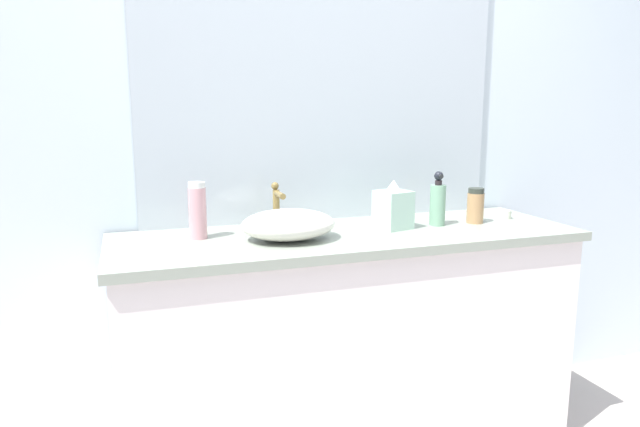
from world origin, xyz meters
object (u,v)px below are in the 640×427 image
Objects in this scene: soap_dispenser at (438,203)px; tissue_box at (393,208)px; sink_basin at (288,225)px; candle_jar at (504,214)px; perfume_bottle at (198,211)px; lotion_bottle at (475,206)px.

tissue_box is at bearing 178.61° from soap_dispenser.
sink_basin is 0.92m from candle_jar.
perfume_bottle is (-0.88, 0.07, 0.01)m from soap_dispenser.
candle_jar is (0.92, 0.07, -0.03)m from sink_basin.
soap_dispenser is 1.52× the size of lotion_bottle.
candle_jar is at bearing 5.18° from soap_dispenser.
tissue_box reaches higher than sink_basin.
soap_dispenser is 1.14× the size of tissue_box.
sink_basin is 1.65× the size of perfume_bottle.
perfume_bottle is 1.21m from candle_jar.
perfume_bottle reaches higher than tissue_box.
perfume_bottle is (-1.05, 0.07, 0.03)m from lotion_bottle.
perfume_bottle is (-0.29, 0.11, 0.05)m from sink_basin.
tissue_box is at bearing 6.43° from sink_basin.
perfume_bottle is at bearing 175.98° from lotion_bottle.
tissue_box is 0.51m from candle_jar.
tissue_box is at bearing -177.19° from candle_jar.
sink_basin is at bearing -20.79° from perfume_bottle.
lotion_bottle is 0.70× the size of perfume_bottle.
soap_dispenser is at bearing 177.75° from lotion_bottle.
tissue_box is (-0.34, 0.01, 0.01)m from lotion_bottle.
sink_basin reaches higher than candle_jar.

